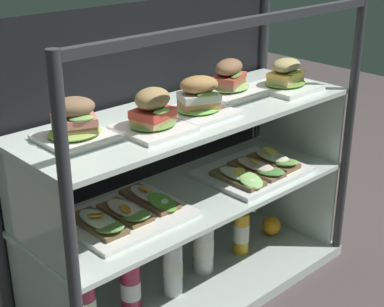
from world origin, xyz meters
TOP-DOWN VIEW (x-y plane):
  - ground_plane at (0.00, 0.00)m, footprint 6.00×6.00m
  - case_base_deck at (0.00, 0.00)m, footprint 1.13×0.42m
  - case_frame at (0.00, 0.13)m, footprint 1.13×0.42m
  - riser_lower_tier at (0.00, 0.00)m, footprint 1.07×0.36m
  - shelf_lower_glass at (0.00, 0.00)m, footprint 1.09×0.38m
  - riser_upper_tier at (0.00, 0.00)m, footprint 1.07×0.36m
  - shelf_upper_glass at (0.00, 0.00)m, footprint 1.09×0.38m
  - plated_roll_sandwich_near_left_corner at (-0.38, 0.03)m, footprint 0.17×0.17m
  - plated_roll_sandwich_near_right_corner at (-0.19, -0.05)m, footprint 0.18×0.18m
  - plated_roll_sandwich_center at (-0.01, -0.04)m, footprint 0.18×0.18m
  - plated_roll_sandwich_left_of_center at (0.21, 0.05)m, footprint 0.21×0.21m
  - plated_roll_sandwich_right_of_center at (0.38, -0.04)m, footprint 0.19×0.19m
  - open_sandwich_tray_right_of_center at (-0.24, 0.01)m, footprint 0.34×0.27m
  - open_sandwich_tray_left_of_center at (0.25, -0.05)m, footprint 0.34×0.27m
  - juice_bottle_front_right_end at (-0.39, 0.03)m, footprint 0.06×0.06m
  - juice_bottle_back_right at (-0.23, 0.03)m, footprint 0.06×0.06m
  - juice_bottle_near_post at (-0.08, -0.00)m, footprint 0.06×0.06m
  - juice_bottle_front_second at (0.08, 0.03)m, footprint 0.07×0.07m
  - juice_bottle_front_fourth at (0.26, 0.02)m, footprint 0.06×0.06m
  - orange_fruit_beside_bottles at (0.44, 0.02)m, footprint 0.07×0.07m

SIDE VIEW (x-z plane):
  - ground_plane at x=0.00m, z-range -0.02..0.00m
  - case_base_deck at x=0.00m, z-range 0.00..0.04m
  - orange_fruit_beside_bottles at x=0.44m, z-range 0.04..0.11m
  - juice_bottle_back_right at x=-0.23m, z-range 0.02..0.22m
  - juice_bottle_front_fourth at x=0.26m, z-range 0.01..0.23m
  - juice_bottle_front_right_end at x=-0.39m, z-range 0.02..0.25m
  - juice_bottle_near_post at x=-0.08m, z-range 0.01..0.26m
  - juice_bottle_front_second at x=0.08m, z-range 0.02..0.26m
  - riser_lower_tier at x=0.00m, z-range 0.04..0.35m
  - shelf_lower_glass at x=0.00m, z-range 0.35..0.37m
  - open_sandwich_tray_right_of_center at x=-0.24m, z-range 0.36..0.42m
  - open_sandwich_tray_left_of_center at x=0.25m, z-range 0.36..0.42m
  - riser_upper_tier at x=0.00m, z-range 0.37..0.62m
  - case_frame at x=0.00m, z-range 0.04..0.97m
  - shelf_upper_glass at x=0.00m, z-range 0.62..0.64m
  - plated_roll_sandwich_right_of_center at x=0.38m, z-range 0.62..0.73m
  - plated_roll_sandwich_left_of_center at x=0.21m, z-range 0.62..0.73m
  - plated_roll_sandwich_center at x=-0.01m, z-range 0.63..0.74m
  - plated_roll_sandwich_near_left_corner at x=-0.38m, z-range 0.63..0.74m
  - plated_roll_sandwich_near_right_corner at x=-0.19m, z-range 0.63..0.74m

